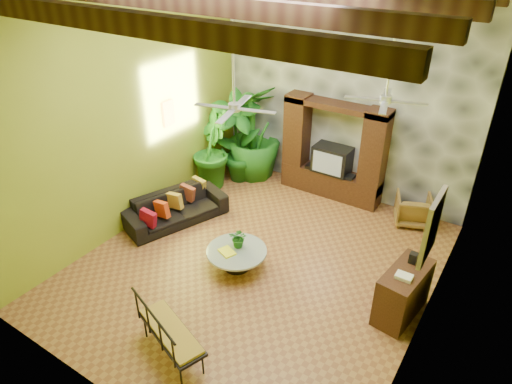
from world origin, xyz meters
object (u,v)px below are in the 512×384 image
Objects in this scene: ceiling_fan_back at (387,87)px; wicker_armchair at (413,209)px; ceiling_fan_front at (234,94)px; side_console at (403,292)px; tall_plant_a at (237,138)px; iron_bench at (167,332)px; tall_plant_c at (253,132)px; coffee_table at (237,256)px; tall_plant_b at (211,149)px; entertainment_center at (333,157)px; sofa at (176,208)px.

ceiling_fan_back reaches higher than wicker_armchair.
wicker_armchair is at bearing 56.77° from ceiling_fan_front.
ceiling_fan_back is 1.66× the size of side_console.
ceiling_fan_back is 0.82× the size of tall_plant_a.
side_console is (2.57, 2.76, -0.10)m from iron_bench.
iron_bench is 1.24× the size of side_console.
ceiling_fan_front is 1.00× the size of ceiling_fan_back.
wicker_armchair is 2.86m from side_console.
tall_plant_c reaches higher than coffee_table.
side_console is (2.94, 0.51, 0.19)m from coffee_table.
tall_plant_b reaches higher than iron_bench.
ceiling_fan_back is (1.60, -1.94, 2.44)m from entertainment_center.
tall_plant_a is at bearing -14.91° from wicker_armchair.
ceiling_fan_front is 3.15m from coffee_table.
iron_bench reaches higher than sofa.
ceiling_fan_front is 1.66× the size of coffee_table.
sofa is at bearing -166.41° from ceiling_fan_back.
coffee_table is (-0.29, -3.46, -0.71)m from entertainment_center.
tall_plant_a is 1.20× the size of tall_plant_b.
wicker_armchair reaches higher than coffee_table.
tall_plant_b is at bearing 32.26° from sofa.
iron_bench is (2.73, -4.57, -0.40)m from tall_plant_b.
entertainment_center is 2.14× the size of side_console.
entertainment_center is at bearing 5.43° from tall_plant_c.
tall_plant_c is at bearing -174.57° from entertainment_center.
tall_plant_a reaches higher than tall_plant_b.
tall_plant_a is (-3.85, 1.31, -2.26)m from ceiling_fan_back.
ceiling_fan_back reaches higher than tall_plant_b.
iron_bench is (0.37, -2.25, 0.29)m from coffee_table.
ceiling_fan_back is at bearing -50.43° from entertainment_center.
tall_plant_b is (-4.66, -0.98, 0.62)m from wicker_armchair.
ceiling_fan_front is at bearing -60.98° from tall_plant_c.
tall_plant_b is at bearing 168.86° from side_console.
ceiling_fan_back is at bearing 87.97° from iron_bench.
sofa is 3.71m from iron_bench.
tall_plant_b is 1.69× the size of side_console.
entertainment_center is 3.50m from ceiling_fan_back.
ceiling_fan_front is 2.58× the size of wicker_armchair.
tall_plant_a reaches higher than wicker_armchair.
tall_plant_a is 1.64× the size of iron_bench.
tall_plant_c is (-1.85, 3.34, -2.22)m from ceiling_fan_front.
wicker_armchair is 4.01m from coffee_table.
entertainment_center reaches higher than wicker_armchair.
entertainment_center is 2.14× the size of coffee_table.
entertainment_center is at bearing -17.76° from sofa.
tall_plant_b is 1.14m from tall_plant_c.
coffee_table is at bearing -44.41° from tall_plant_b.
side_console reaches higher than wicker_armchair.
sofa is 2.83m from tall_plant_c.
sofa is 4.95m from side_console.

